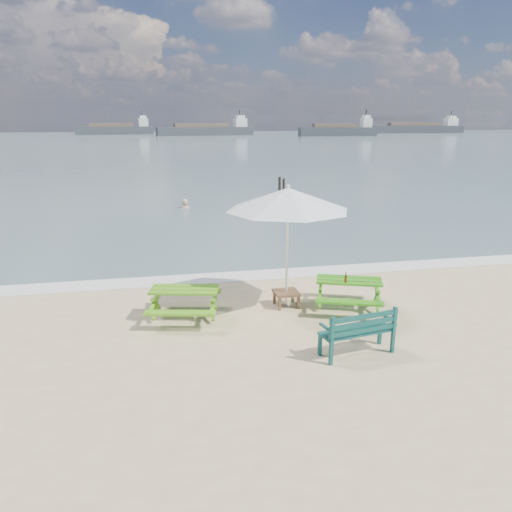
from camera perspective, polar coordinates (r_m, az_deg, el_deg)
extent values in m
plane|color=slate|center=(93.28, -10.33, 12.64)|extent=(300.00, 300.00, 0.00)
cube|color=silver|center=(13.67, 0.16, -2.18)|extent=(22.00, 0.90, 0.01)
cube|color=#539616|center=(10.66, -8.19, -3.81)|extent=(1.54, 0.97, 0.04)
cube|color=#539616|center=(11.37, -7.61, -3.97)|extent=(1.44, 0.56, 0.04)
cube|color=#539616|center=(10.14, -8.72, -6.47)|extent=(1.44, 0.56, 0.04)
cube|color=#539616|center=(10.78, -8.12, -5.59)|extent=(1.48, 1.08, 0.61)
cube|color=#3D9C17|center=(11.31, 10.59, -2.75)|extent=(1.58, 1.13, 0.04)
cube|color=#3D9C17|center=(12.04, 10.44, -2.98)|extent=(1.43, 0.74, 0.04)
cube|color=#3D9C17|center=(10.77, 10.62, -5.22)|extent=(1.43, 0.74, 0.04)
cube|color=#3D9C17|center=(11.43, 10.50, -4.46)|extent=(1.54, 1.23, 0.61)
cube|color=#0E3D39|center=(9.28, 11.42, -8.44)|extent=(1.44, 0.65, 0.04)
cube|color=#0E3D39|center=(9.02, 12.25, -7.56)|extent=(1.37, 0.28, 0.36)
cube|color=#0E3D39|center=(9.37, 11.35, -9.66)|extent=(1.35, 0.69, 0.44)
cube|color=brown|center=(11.38, 3.48, -4.18)|extent=(0.56, 0.56, 0.05)
cube|color=brown|center=(11.44, 3.47, -5.01)|extent=(0.49, 0.49, 0.31)
cylinder|color=silver|center=(11.09, 3.56, 0.62)|extent=(0.05, 0.05, 2.63)
cone|color=silver|center=(10.85, 3.66, 6.50)|extent=(2.81, 2.81, 0.49)
cylinder|color=#995916|center=(11.07, 10.21, -2.64)|extent=(0.06, 0.06, 0.14)
cylinder|color=#995916|center=(11.03, 10.24, -2.01)|extent=(0.02, 0.02, 0.06)
cylinder|color=#A42712|center=(11.07, 10.21, -2.64)|extent=(0.06, 0.06, 0.05)
imported|color=tan|center=(24.41, -8.12, 4.56)|extent=(0.66, 0.49, 1.67)
cylinder|color=black|center=(28.52, 2.72, 7.85)|extent=(0.16, 0.16, 1.19)
cylinder|color=black|center=(29.21, 3.19, 7.84)|extent=(0.15, 0.15, 1.00)
cube|color=#33373C|center=(132.16, -5.83, 13.98)|extent=(24.90, 6.68, 2.20)
cube|color=silver|center=(134.44, -1.82, 15.01)|extent=(3.26, 3.31, 2.20)
cube|color=#33373C|center=(128.43, 9.28, 13.82)|extent=(19.22, 5.64, 2.20)
cube|color=silver|center=(130.53, 12.46, 14.66)|extent=(2.53, 3.19, 2.20)
cube|color=#33373C|center=(145.19, -15.87, 13.61)|extent=(20.82, 6.27, 2.20)
cube|color=silver|center=(145.74, -12.78, 14.68)|extent=(2.78, 3.26, 2.20)
cube|color=#33373C|center=(160.99, 17.93, 13.58)|extent=(27.88, 5.92, 2.20)
cube|color=silver|center=(165.70, 21.38, 14.08)|extent=(3.52, 3.22, 2.20)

